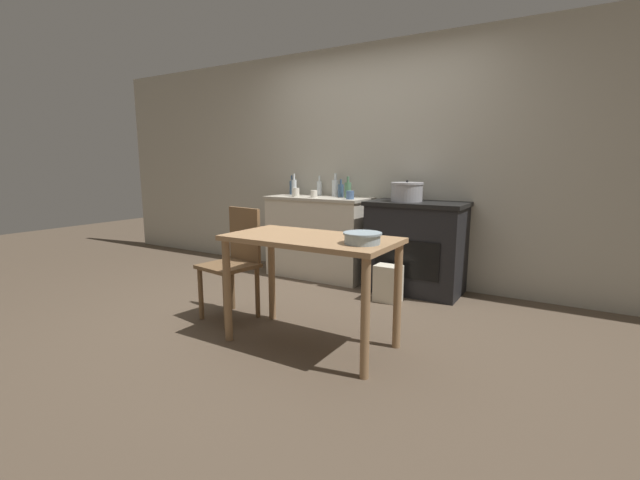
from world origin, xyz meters
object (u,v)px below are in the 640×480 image
(bottle_center_right, at_px, (335,187))
(cup_mid_right, at_px, (296,192))
(bottle_mid_left, at_px, (294,187))
(bottle_center_left, at_px, (319,188))
(stove, at_px, (416,247))
(cup_far_right, at_px, (350,195))
(bottle_left, at_px, (341,190))
(mixing_bowl_large, at_px, (362,237))
(bottle_far_left, at_px, (292,187))
(work_table, at_px, (311,254))
(cup_right, at_px, (314,194))
(flour_sack, at_px, (388,283))
(bottle_center, at_px, (348,190))
(stock_pot, at_px, (407,192))
(chair, at_px, (235,259))

(bottle_center_right, bearing_deg, cup_mid_right, -138.91)
(bottle_mid_left, bearing_deg, bottle_center_left, 33.87)
(stove, relative_size, bottle_center_right, 3.67)
(stove, height_order, bottle_center_left, bottle_center_left)
(stove, relative_size, cup_far_right, 10.96)
(bottle_left, bearing_deg, mixing_bowl_large, -57.69)
(stove, bearing_deg, bottle_far_left, 174.44)
(work_table, height_order, cup_right, cup_right)
(cup_far_right, bearing_deg, bottle_mid_left, 170.29)
(cup_right, bearing_deg, cup_mid_right, -173.27)
(flour_sack, distance_m, bottle_center_right, 1.40)
(stove, relative_size, bottle_center_left, 4.18)
(bottle_left, relative_size, bottle_center_left, 0.86)
(bottle_far_left, xyz_separation_m, bottle_left, (0.71, -0.06, -0.01))
(bottle_far_left, bearing_deg, work_table, -51.78)
(work_table, bearing_deg, bottle_center, 109.48)
(bottle_mid_left, distance_m, cup_far_right, 0.82)
(bottle_far_left, bearing_deg, stock_pot, -7.09)
(stove, bearing_deg, flour_sack, -103.16)
(stock_pot, distance_m, bottle_left, 0.82)
(stock_pot, relative_size, bottle_mid_left, 1.25)
(stove, relative_size, mixing_bowl_large, 3.88)
(bottle_center_right, bearing_deg, bottle_left, -34.79)
(bottle_center, bearing_deg, cup_right, -155.76)
(bottle_center_right, bearing_deg, chair, -90.91)
(bottle_left, relative_size, bottle_center, 0.86)
(bottle_center_left, bearing_deg, bottle_center, -17.28)
(bottle_center_left, distance_m, cup_right, 0.32)
(mixing_bowl_large, xyz_separation_m, bottle_center, (-1.02, 1.75, 0.18))
(flour_sack, distance_m, bottle_left, 1.27)
(bottle_center_left, height_order, cup_far_right, bottle_center_left)
(bottle_left, xyz_separation_m, cup_mid_right, (-0.45, -0.22, -0.03))
(stove, relative_size, chair, 1.04)
(work_table, relative_size, cup_right, 15.31)
(bottle_center_right, xyz_separation_m, cup_far_right, (0.33, -0.28, -0.06))
(flour_sack, bearing_deg, bottle_far_left, 158.23)
(work_table, relative_size, bottle_center_left, 5.23)
(bottle_left, bearing_deg, bottle_center_left, 163.52)
(bottle_center, distance_m, cup_mid_right, 0.59)
(bottle_center_right, bearing_deg, stock_pot, -12.57)
(bottle_center_right, bearing_deg, cup_far_right, -40.03)
(chair, height_order, bottle_center_left, bottle_center_left)
(bottle_center_right, bearing_deg, mixing_bowl_large, -56.33)
(bottle_center, relative_size, cup_far_right, 2.64)
(mixing_bowl_large, distance_m, cup_far_right, 1.84)
(bottle_far_left, xyz_separation_m, bottle_mid_left, (0.12, -0.12, 0.01))
(mixing_bowl_large, height_order, bottle_center_left, bottle_center_left)
(stock_pot, relative_size, bottle_far_left, 1.39)
(cup_right, bearing_deg, work_table, -58.64)
(chair, xyz_separation_m, cup_right, (-0.09, 1.39, 0.46))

